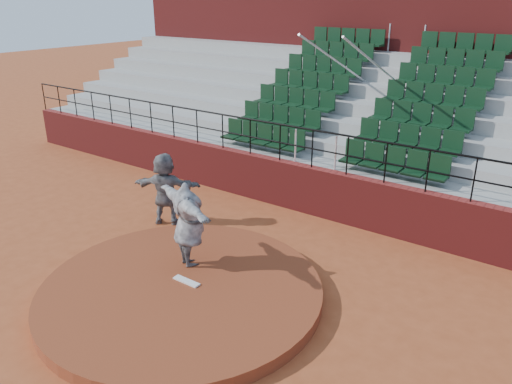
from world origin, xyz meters
TOP-DOWN VIEW (x-y plane):
  - ground at (0.00, 0.00)m, footprint 90.00×90.00m
  - pitchers_mound at (0.00, 0.00)m, footprint 5.50×5.50m
  - pitching_rubber at (0.00, 0.15)m, footprint 0.60×0.15m
  - boundary_wall at (0.00, 5.00)m, footprint 24.00×0.30m
  - wall_railing at (0.00, 5.00)m, footprint 24.04×0.05m
  - seating_deck at (0.00, 8.65)m, footprint 24.00×5.97m
  - press_box_facade at (0.00, 12.60)m, footprint 24.00×3.00m
  - pitcher at (-0.41, 0.72)m, footprint 2.31×1.48m
  - fielder at (-2.67, 2.27)m, footprint 1.81×1.27m

SIDE VIEW (x-z plane):
  - ground at x=0.00m, z-range 0.00..0.00m
  - pitchers_mound at x=0.00m, z-range 0.00..0.25m
  - pitching_rubber at x=0.00m, z-range 0.25..0.28m
  - boundary_wall at x=0.00m, z-range 0.00..1.30m
  - fielder at x=-2.67m, z-range 0.00..1.88m
  - pitcher at x=-0.41m, z-range 0.25..2.09m
  - seating_deck at x=0.00m, z-range -0.88..3.75m
  - wall_railing at x=0.00m, z-range 1.52..2.54m
  - press_box_facade at x=0.00m, z-range 0.00..7.10m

